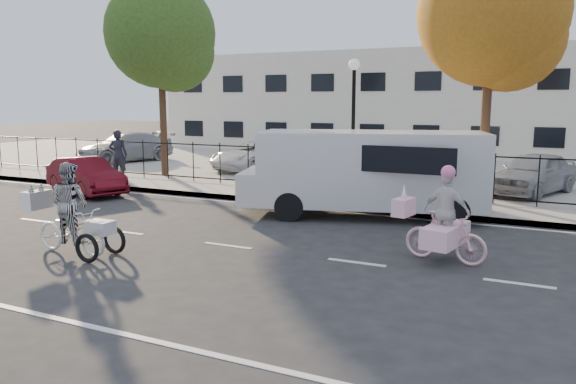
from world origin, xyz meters
The scene contains 20 objects.
ground centered at (0.00, 0.00, 0.00)m, with size 120.00×120.00×0.00m, color #333334.
road_markings centered at (0.00, 0.00, 0.01)m, with size 60.00×9.52×0.01m, color silver, non-canonical shape.
curb centered at (0.00, 5.05, 0.07)m, with size 60.00×0.10×0.15m, color #A8A399.
sidewalk centered at (0.00, 6.10, 0.07)m, with size 60.00×2.20×0.15m, color #A8A399.
parking_lot centered at (0.00, 15.00, 0.07)m, with size 60.00×15.60×0.15m, color #A8A399.
iron_fence centered at (0.00, 7.20, 0.90)m, with size 58.00×0.06×1.50m, color black, non-canonical shape.
building centered at (0.00, 25.00, 3.00)m, with size 34.00×10.00×6.00m, color silver.
lamppost centered at (0.50, 6.80, 3.11)m, with size 0.36×0.36×4.33m.
street_sign centered at (-1.85, 6.80, 1.42)m, with size 0.85×0.06×1.80m.
zebra_trike centered at (-2.60, -1.97, 0.75)m, with size 2.24×0.84×1.94m.
unicorn_bike centered at (4.52, 0.83, 0.72)m, with size 1.97×1.40×1.95m.
white_van centered at (1.73, 4.50, 1.30)m, with size 7.09×3.86×2.35m.
red_sedan centered at (-8.14, 3.89, 0.62)m, with size 1.32×3.78×1.25m, color #560914.
pedestrian centered at (-8.93, 6.36, 1.11)m, with size 0.70×0.46×1.92m, color black.
lot_car_a centered at (-13.18, 11.50, 0.87)m, with size 2.02×4.97×1.44m, color #9EA1A6.
lot_car_b centered at (-5.63, 11.38, 0.78)m, with size 2.10×4.56×1.27m, color white.
lot_car_c centered at (-0.04, 11.41, 0.83)m, with size 1.45×4.15×1.37m, color #4F5157.
lot_car_d centered at (5.76, 9.65, 0.84)m, with size 1.63×4.04×1.38m, color #989B9F.
tree_west centered at (-8.00, 8.26, 5.64)m, with size 4.39×4.39×8.05m.
tree_mid centered at (4.58, 7.47, 5.50)m, with size 4.29×4.29×7.86m.
Camera 1 is at (6.47, -10.29, 3.18)m, focal length 35.00 mm.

